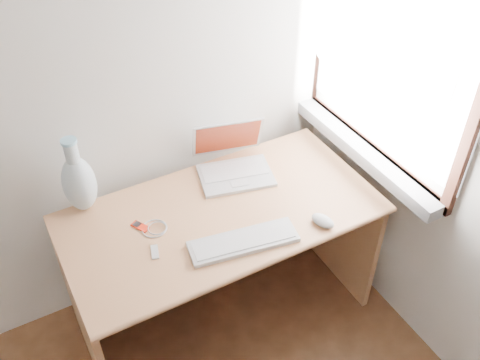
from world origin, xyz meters
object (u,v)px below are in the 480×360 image
laptop (231,163)px  external_keyboard (243,241)px  vase (79,182)px  desk (214,233)px

laptop → external_keyboard: 0.46m
vase → desk: bearing=-24.1°
laptop → desk: bearing=-127.0°
desk → vase: 0.64m
laptop → external_keyboard: laptop is taller
desk → external_keyboard: size_ratio=2.95×
desk → external_keyboard: bearing=-91.1°
vase → external_keyboard: bearing=-46.0°
laptop → vase: vase is taller
desk → laptop: size_ratio=3.60×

